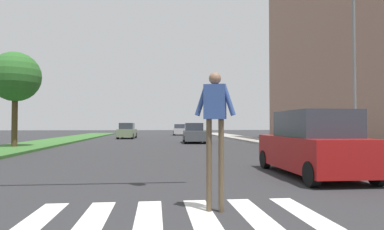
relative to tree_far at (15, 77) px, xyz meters
The scene contains 11 objects.
ground_plane 12.41m from the tree_far, 35.43° to the left, with size 140.00×140.00×0.00m, color #2D2D30.
crosswalk 20.19m from the tree_far, 61.47° to the right, with size 4.95×2.20×0.01m.
median_strip 6.53m from the tree_far, 87.37° to the left, with size 3.95×64.00×0.15m, color #386B2D.
tree_far is the anchor object (origin of this frame).
sidewalk_right 19.74m from the tree_far, 14.10° to the left, with size 3.00×64.00×0.15m, color #9E9991.
street_lamp_right 19.87m from the tree_far, 24.80° to the right, with size 1.02×0.24×7.50m.
pedestrian_performer 20.09m from the tree_far, 59.42° to the right, with size 0.73×0.35×2.49m.
suv_crossing 19.45m from the tree_far, 43.81° to the right, with size 1.98×4.61×1.97m.
sedan_midblock 14.28m from the tree_far, 26.56° to the left, with size 1.96×4.51×1.70m.
sedan_distant 17.38m from the tree_far, 69.82° to the left, with size 1.97×4.50×1.75m.
sedan_far_horizon 30.95m from the tree_far, 65.80° to the left, with size 2.02×4.21×1.64m.
Camera 1 is at (-0.34, 0.13, 1.55)m, focal length 32.16 mm.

